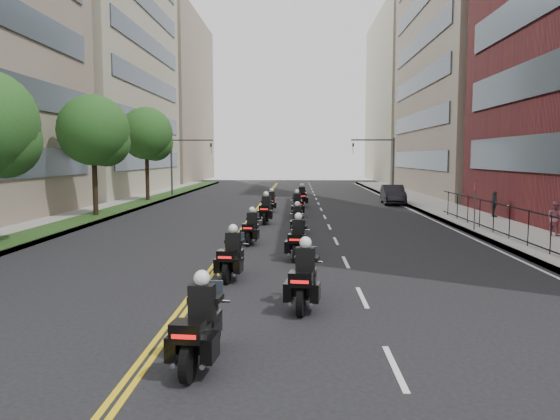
# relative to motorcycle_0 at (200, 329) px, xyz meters

# --- Properties ---
(ground) EXTENTS (160.00, 160.00, 0.00)m
(ground) POSITION_rel_motorcycle_0_xyz_m (0.36, 0.03, -0.70)
(ground) COLOR black
(ground) RESTS_ON ground
(sidewalk_right) EXTENTS (4.00, 90.00, 0.15)m
(sidewalk_right) POSITION_rel_motorcycle_0_xyz_m (12.36, 25.03, -0.62)
(sidewalk_right) COLOR gray
(sidewalk_right) RESTS_ON ground
(sidewalk_left) EXTENTS (4.00, 90.00, 0.15)m
(sidewalk_left) POSITION_rel_motorcycle_0_xyz_m (-11.64, 25.03, -0.62)
(sidewalk_left) COLOR gray
(sidewalk_left) RESTS_ON ground
(grass_strip) EXTENTS (2.00, 90.00, 0.04)m
(grass_strip) POSITION_rel_motorcycle_0_xyz_m (-10.84, 25.03, -0.53)
(grass_strip) COLOR #1C3B15
(grass_strip) RESTS_ON sidewalk_left
(building_right_tan) EXTENTS (15.11, 28.00, 30.00)m
(building_right_tan) POSITION_rel_motorcycle_0_xyz_m (21.84, 48.03, 14.30)
(building_right_tan) COLOR gray
(building_right_tan) RESTS_ON ground
(building_right_far) EXTENTS (15.00, 28.00, 26.00)m
(building_right_far) POSITION_rel_motorcycle_0_xyz_m (21.86, 78.03, 12.30)
(building_right_far) COLOR #AEA78C
(building_right_far) RESTS_ON ground
(building_left_mid) EXTENTS (16.11, 28.00, 34.00)m
(building_left_mid) POSITION_rel_motorcycle_0_xyz_m (-21.62, 48.03, 16.30)
(building_left_mid) COLOR #AEA78C
(building_left_mid) RESTS_ON ground
(building_left_far) EXTENTS (16.00, 28.00, 26.00)m
(building_left_far) POSITION_rel_motorcycle_0_xyz_m (-21.64, 78.03, 12.30)
(building_left_far) COLOR gray
(building_left_far) RESTS_ON ground
(iron_fence) EXTENTS (0.05, 28.00, 1.50)m
(iron_fence) POSITION_rel_motorcycle_0_xyz_m (11.36, 12.03, 0.21)
(iron_fence) COLOR black
(iron_fence) RESTS_ON sidewalk_right
(street_trees) EXTENTS (4.40, 38.40, 7.98)m
(street_trees) POSITION_rel_motorcycle_0_xyz_m (-10.69, 18.63, 4.43)
(street_trees) COLOR black
(street_trees) RESTS_ON ground
(traffic_signal_right) EXTENTS (4.09, 0.20, 5.60)m
(traffic_signal_right) POSITION_rel_motorcycle_0_xyz_m (9.90, 42.03, 3.00)
(traffic_signal_right) COLOR #3F3F44
(traffic_signal_right) RESTS_ON ground
(traffic_signal_left) EXTENTS (4.09, 0.20, 5.60)m
(traffic_signal_left) POSITION_rel_motorcycle_0_xyz_m (-9.18, 42.03, 3.00)
(traffic_signal_left) COLOR #3F3F44
(traffic_signal_left) RESTS_ON ground
(motorcycle_0) EXTENTS (0.67, 2.40, 1.77)m
(motorcycle_0) POSITION_rel_motorcycle_0_xyz_m (0.00, 0.00, 0.00)
(motorcycle_0) COLOR black
(motorcycle_0) RESTS_ON ground
(motorcycle_1) EXTENTS (0.74, 2.46, 1.82)m
(motorcycle_1) POSITION_rel_motorcycle_0_xyz_m (1.97, 3.93, 0.02)
(motorcycle_1) COLOR black
(motorcycle_1) RESTS_ON ground
(motorcycle_2) EXTENTS (0.68, 2.33, 1.72)m
(motorcycle_2) POSITION_rel_motorcycle_0_xyz_m (-0.26, 7.19, -0.02)
(motorcycle_2) COLOR black
(motorcycle_2) RESTS_ON ground
(motorcycle_3) EXTENTS (0.69, 2.35, 1.74)m
(motorcycle_3) POSITION_rel_motorcycle_0_xyz_m (1.81, 10.66, -0.01)
(motorcycle_3) COLOR black
(motorcycle_3) RESTS_ON ground
(motorcycle_4) EXTENTS (0.63, 2.22, 1.64)m
(motorcycle_4) POSITION_rel_motorcycle_0_xyz_m (-0.22, 14.10, -0.05)
(motorcycle_4) COLOR black
(motorcycle_4) RESTS_ON ground
(motorcycle_5) EXTENTS (0.53, 2.19, 1.62)m
(motorcycle_5) POSITION_rel_motorcycle_0_xyz_m (1.80, 17.38, -0.06)
(motorcycle_5) COLOR black
(motorcycle_5) RESTS_ON ground
(motorcycle_6) EXTENTS (0.60, 2.50, 1.85)m
(motorcycle_6) POSITION_rel_motorcycle_0_xyz_m (-0.01, 21.55, 0.03)
(motorcycle_6) COLOR black
(motorcycle_6) RESTS_ON ground
(motorcycle_7) EXTENTS (0.60, 2.37, 1.75)m
(motorcycle_7) POSITION_rel_motorcycle_0_xyz_m (1.80, 25.08, -0.01)
(motorcycle_7) COLOR black
(motorcycle_7) RESTS_ON ground
(motorcycle_8) EXTENTS (0.51, 2.21, 1.63)m
(motorcycle_8) POSITION_rel_motorcycle_0_xyz_m (-0.01, 28.36, -0.05)
(motorcycle_8) COLOR black
(motorcycle_8) RESTS_ON ground
(motorcycle_9) EXTENTS (0.59, 2.44, 1.80)m
(motorcycle_9) POSITION_rel_motorcycle_0_xyz_m (2.18, 32.14, 0.01)
(motorcycle_9) COLOR black
(motorcycle_9) RESTS_ON ground
(parked_sedan) EXTENTS (1.90, 4.80, 1.56)m
(parked_sedan) POSITION_rel_motorcycle_0_xyz_m (9.57, 34.66, 0.08)
(parked_sedan) COLOR black
(parked_sedan) RESTS_ON ground
(pedestrian_b) EXTENTS (0.87, 0.96, 1.62)m
(pedestrian_b) POSITION_rel_motorcycle_0_xyz_m (13.86, 16.06, 0.26)
(pedestrian_b) COLOR #985363
(pedestrian_b) RESTS_ON sidewalk_right
(pedestrian_c) EXTENTS (0.46, 0.96, 1.59)m
(pedestrian_c) POSITION_rel_motorcycle_0_xyz_m (13.86, 23.96, 0.25)
(pedestrian_c) COLOR #3B3C43
(pedestrian_c) RESTS_ON sidewalk_right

